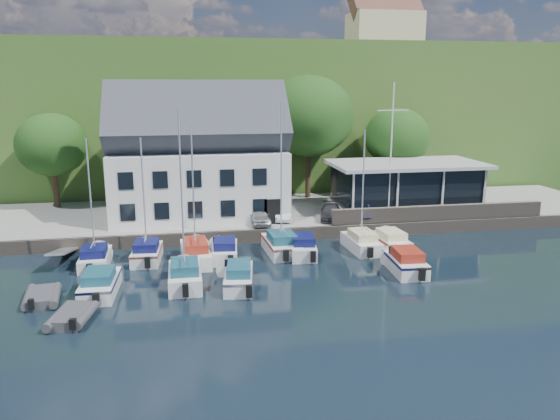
# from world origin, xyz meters

# --- Properties ---
(ground) EXTENTS (180.00, 180.00, 0.00)m
(ground) POSITION_xyz_m (0.00, 0.00, 0.00)
(ground) COLOR black
(ground) RESTS_ON ground
(quay) EXTENTS (60.00, 13.00, 1.00)m
(quay) POSITION_xyz_m (0.00, 17.50, 0.50)
(quay) COLOR gray
(quay) RESTS_ON ground
(quay_face) EXTENTS (60.00, 0.30, 1.00)m
(quay_face) POSITION_xyz_m (0.00, 11.00, 0.50)
(quay_face) COLOR #5B5249
(quay_face) RESTS_ON ground
(hillside) EXTENTS (160.00, 75.00, 16.00)m
(hillside) POSITION_xyz_m (0.00, 62.00, 8.00)
(hillside) COLOR #2F5821
(hillside) RESTS_ON ground
(field_patch) EXTENTS (50.00, 30.00, 0.30)m
(field_patch) POSITION_xyz_m (8.00, 70.00, 16.15)
(field_patch) COLOR olive
(field_patch) RESTS_ON hillside
(farmhouse) EXTENTS (10.40, 7.00, 8.20)m
(farmhouse) POSITION_xyz_m (22.00, 52.00, 20.10)
(farmhouse) COLOR #C6B493
(farmhouse) RESTS_ON hillside
(harbor_building) EXTENTS (14.40, 8.20, 8.70)m
(harbor_building) POSITION_xyz_m (-7.00, 16.50, 5.35)
(harbor_building) COLOR silver
(harbor_building) RESTS_ON quay
(club_pavilion) EXTENTS (13.20, 7.20, 4.10)m
(club_pavilion) POSITION_xyz_m (11.00, 16.00, 3.05)
(club_pavilion) COLOR black
(club_pavilion) RESTS_ON quay
(seawall) EXTENTS (18.00, 0.50, 1.20)m
(seawall) POSITION_xyz_m (12.00, 11.40, 1.60)
(seawall) COLOR #5B5249
(seawall) RESTS_ON quay
(gangway) EXTENTS (1.20, 6.00, 1.40)m
(gangway) POSITION_xyz_m (-16.50, 9.00, 0.00)
(gangway) COLOR silver
(gangway) RESTS_ON ground
(car_silver) EXTENTS (1.76, 3.78, 1.25)m
(car_silver) POSITION_xyz_m (-2.59, 12.83, 1.63)
(car_silver) COLOR #A6A7AB
(car_silver) RESTS_ON quay
(car_white) EXTENTS (1.60, 3.66, 1.17)m
(car_white) POSITION_xyz_m (-0.53, 13.83, 1.58)
(car_white) COLOR silver
(car_white) RESTS_ON quay
(car_dgrey) EXTENTS (2.66, 4.28, 1.16)m
(car_dgrey) POSITION_xyz_m (3.43, 13.23, 1.58)
(car_dgrey) COLOR #313237
(car_dgrey) RESTS_ON quay
(car_blue) EXTENTS (2.65, 4.43, 1.42)m
(car_blue) POSITION_xyz_m (5.97, 13.42, 1.71)
(car_blue) COLOR #2F448F
(car_blue) RESTS_ON quay
(flagpole) EXTENTS (2.62, 0.20, 10.90)m
(flagpole) POSITION_xyz_m (8.31, 13.02, 6.45)
(flagpole) COLOR silver
(flagpole) RESTS_ON quay
(tree_0) EXTENTS (6.11, 6.11, 8.35)m
(tree_0) POSITION_xyz_m (-19.51, 21.97, 5.18)
(tree_0) COLOR #143510
(tree_0) RESTS_ON quay
(tree_1) EXTENTS (6.58, 6.58, 9.00)m
(tree_1) POSITION_xyz_m (-11.65, 21.23, 5.50)
(tree_1) COLOR #143510
(tree_1) RESTS_ON quay
(tree_2) EXTENTS (7.34, 7.34, 10.03)m
(tree_2) POSITION_xyz_m (-2.69, 22.34, 6.01)
(tree_2) COLOR #143510
(tree_2) RESTS_ON quay
(tree_3) EXTENTS (8.51, 8.51, 11.63)m
(tree_3) POSITION_xyz_m (3.63, 22.29, 6.82)
(tree_3) COLOR #143510
(tree_3) RESTS_ON quay
(tree_4) EXTENTS (6.28, 6.28, 8.58)m
(tree_4) POSITION_xyz_m (12.23, 21.43, 5.29)
(tree_4) COLOR #143510
(tree_4) RESTS_ON quay
(boat_r1_0) EXTENTS (2.10, 5.72, 8.32)m
(boat_r1_0) POSITION_xyz_m (-14.27, 7.48, 4.16)
(boat_r1_0) COLOR silver
(boat_r1_0) RESTS_ON ground
(boat_r1_1) EXTENTS (2.35, 5.49, 9.04)m
(boat_r1_1) POSITION_xyz_m (-10.95, 7.86, 4.52)
(boat_r1_1) COLOR silver
(boat_r1_1) RESTS_ON ground
(boat_r1_2) EXTENTS (2.30, 7.14, 9.53)m
(boat_r1_2) POSITION_xyz_m (-7.71, 7.20, 4.76)
(boat_r1_2) COLOR silver
(boat_r1_2) RESTS_ON ground
(boat_r1_3) EXTENTS (2.44, 5.68, 1.44)m
(boat_r1_3) POSITION_xyz_m (-5.71, 7.45, 0.72)
(boat_r1_3) COLOR silver
(boat_r1_3) RESTS_ON ground
(boat_r1_4) EXTENTS (2.58, 6.45, 9.57)m
(boat_r1_4) POSITION_xyz_m (-1.65, 7.99, 4.78)
(boat_r1_4) COLOR silver
(boat_r1_4) RESTS_ON ground
(boat_r1_5) EXTENTS (2.54, 5.85, 1.52)m
(boat_r1_5) POSITION_xyz_m (-0.28, 7.22, 0.76)
(boat_r1_5) COLOR silver
(boat_r1_5) RESTS_ON ground
(boat_r1_6) EXTENTS (2.23, 6.17, 9.14)m
(boat_r1_6) POSITION_xyz_m (4.18, 7.65, 4.57)
(boat_r1_6) COLOR silver
(boat_r1_6) RESTS_ON ground
(boat_r1_7) EXTENTS (2.38, 5.93, 1.41)m
(boat_r1_7) POSITION_xyz_m (6.39, 7.69, 0.71)
(boat_r1_7) COLOR silver
(boat_r1_7) RESTS_ON ground
(boat_r2_0) EXTENTS (2.28, 6.07, 1.47)m
(boat_r2_0) POSITION_xyz_m (-13.28, 2.28, 0.73)
(boat_r2_0) COLOR silver
(boat_r2_0) RESTS_ON ground
(boat_r2_1) EXTENTS (2.10, 6.15, 9.57)m
(boat_r2_1) POSITION_xyz_m (-8.47, 2.74, 4.79)
(boat_r2_1) COLOR silver
(boat_r2_1) RESTS_ON ground
(boat_r2_2) EXTENTS (2.62, 6.29, 1.47)m
(boat_r2_2) POSITION_xyz_m (-5.32, 2.03, 0.73)
(boat_r2_2) COLOR silver
(boat_r2_2) RESTS_ON ground
(boat_r2_4) EXTENTS (2.40, 5.90, 1.56)m
(boat_r2_4) POSITION_xyz_m (5.47, 2.67, 0.78)
(boat_r2_4) COLOR silver
(boat_r2_4) RESTS_ON ground
(dinghy_0) EXTENTS (2.34, 3.46, 0.76)m
(dinghy_0) POSITION_xyz_m (-16.29, 1.63, 0.38)
(dinghy_0) COLOR #37383D
(dinghy_0) RESTS_ON ground
(dinghy_1) EXTENTS (2.50, 3.55, 0.76)m
(dinghy_1) POSITION_xyz_m (-14.14, -1.35, 0.38)
(dinghy_1) COLOR #37383D
(dinghy_1) RESTS_ON ground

